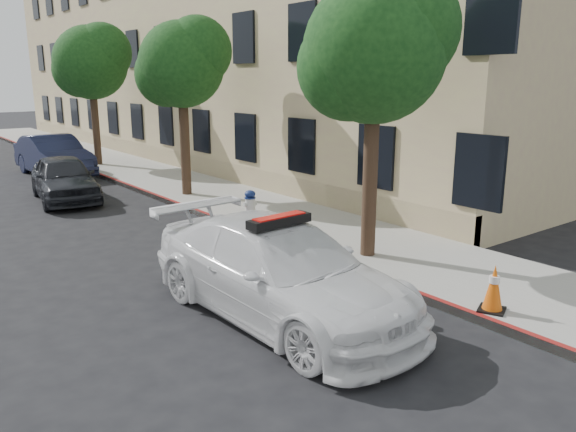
# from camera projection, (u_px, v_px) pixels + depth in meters

# --- Properties ---
(ground) EXTENTS (120.00, 120.00, 0.00)m
(ground) POSITION_uv_depth(u_px,v_px,m) (199.00, 264.00, 11.62)
(ground) COLOR black
(ground) RESTS_ON ground
(sidewalk) EXTENTS (3.20, 50.00, 0.15)m
(sidewalk) POSITION_uv_depth(u_px,v_px,m) (154.00, 177.00, 21.42)
(sidewalk) COLOR gray
(sidewalk) RESTS_ON ground
(curb_strip) EXTENTS (0.12, 50.00, 0.15)m
(curb_strip) POSITION_uv_depth(u_px,v_px,m) (115.00, 181.00, 20.50)
(curb_strip) COLOR maroon
(curb_strip) RESTS_ON ground
(building) EXTENTS (8.00, 36.00, 10.00)m
(building) POSITION_uv_depth(u_px,v_px,m) (211.00, 51.00, 27.41)
(building) COLOR #C7B87F
(building) RESTS_ON ground
(tree_near) EXTENTS (2.92, 2.82, 5.62)m
(tree_near) POSITION_uv_depth(u_px,v_px,m) (376.00, 50.00, 10.79)
(tree_near) COLOR black
(tree_near) RESTS_ON sidewalk
(tree_mid) EXTENTS (2.77, 2.64, 5.43)m
(tree_mid) POSITION_uv_depth(u_px,v_px,m) (182.00, 64.00, 16.96)
(tree_mid) COLOR black
(tree_mid) RESTS_ON sidewalk
(tree_far) EXTENTS (3.10, 3.00, 5.81)m
(tree_far) POSITION_uv_depth(u_px,v_px,m) (91.00, 62.00, 23.05)
(tree_far) COLOR black
(tree_far) RESTS_ON sidewalk
(police_car) EXTENTS (2.38, 5.34, 1.67)m
(police_car) POSITION_uv_depth(u_px,v_px,m) (280.00, 271.00, 8.92)
(police_car) COLOR white
(police_car) RESTS_ON ground
(parked_car_mid) EXTENTS (2.23, 4.35, 1.42)m
(parked_car_mid) POSITION_uv_depth(u_px,v_px,m) (64.00, 178.00, 17.46)
(parked_car_mid) COLOR black
(parked_car_mid) RESTS_ON ground
(parked_car_far) EXTENTS (1.91, 4.87, 1.58)m
(parked_car_far) POSITION_uv_depth(u_px,v_px,m) (54.00, 156.00, 21.90)
(parked_car_far) COLOR #141832
(parked_car_far) RESTS_ON ground
(fire_hydrant) EXTENTS (0.36, 0.34, 0.88)m
(fire_hydrant) POSITION_uv_depth(u_px,v_px,m) (250.00, 208.00, 14.08)
(fire_hydrant) COLOR silver
(fire_hydrant) RESTS_ON sidewalk
(traffic_cone) EXTENTS (0.53, 0.53, 0.77)m
(traffic_cone) POSITION_uv_depth(u_px,v_px,m) (494.00, 288.00, 8.83)
(traffic_cone) COLOR black
(traffic_cone) RESTS_ON sidewalk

